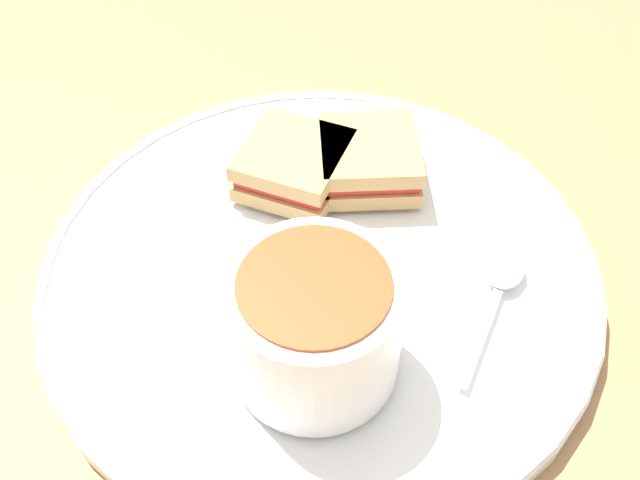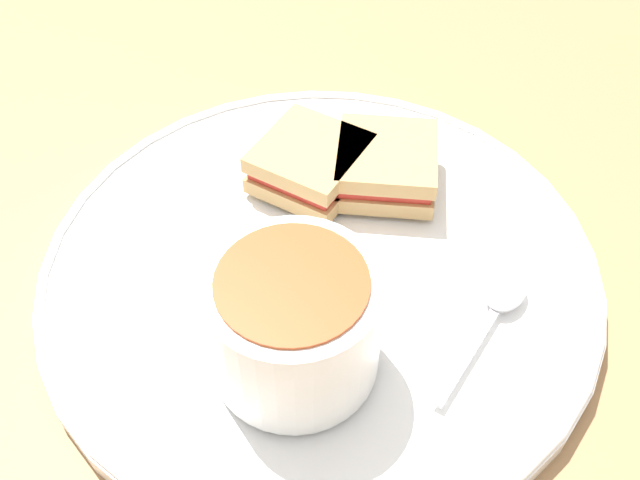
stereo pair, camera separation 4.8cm
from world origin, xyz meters
name	(u,v)px [view 2 (the right image)]	position (x,y,z in m)	size (l,w,h in m)	color
ground_plane	(320,280)	(0.00, 0.00, 0.00)	(2.40, 2.40, 0.00)	#9E754C
plate	(320,270)	(0.00, 0.00, 0.01)	(0.37, 0.37, 0.02)	white
soup_bowl	(294,323)	(-0.07, 0.03, 0.06)	(0.10, 0.10, 0.07)	white
spoon	(500,301)	(-0.06, -0.10, 0.02)	(0.09, 0.09, 0.01)	silver
sandwich_half_near	(386,165)	(0.06, -0.06, 0.04)	(0.09, 0.09, 0.03)	tan
sandwich_half_far	(310,163)	(0.08, -0.01, 0.04)	(0.10, 0.10, 0.03)	tan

